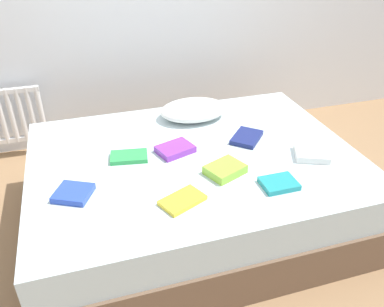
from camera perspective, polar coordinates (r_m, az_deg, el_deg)
The scene contains 12 objects.
ground_plane at distance 2.70m, azimuth 0.32°, elevation -9.26°, with size 8.00×8.00×0.00m, color #93704C.
bed at distance 2.55m, azimuth 0.33°, elevation -5.04°, with size 2.00×1.50×0.50m.
radiator at distance 3.50m, azimuth -25.76°, elevation 4.73°, with size 0.64×0.04×0.46m.
pillow at distance 2.83m, azimuth 0.22°, elevation 6.33°, with size 0.48×0.34×0.12m, color white.
textbook_white at distance 2.49m, azimuth 16.89°, elevation 0.02°, with size 0.19×0.18×0.04m, color white.
textbook_green at distance 2.39m, azimuth -9.09°, elevation -0.46°, with size 0.22×0.14×0.03m, color green.
textbook_navy at distance 2.59m, azimuth 7.90°, elevation 2.31°, with size 0.23×0.16×0.03m, color navy.
textbook_lime at distance 2.23m, azimuth 4.80°, elevation -2.32°, with size 0.21×0.16×0.05m, color #8CC638.
textbook_yellow at distance 2.02m, azimuth -1.38°, elevation -6.76°, with size 0.22×0.14×0.02m, color yellow.
textbook_blue at distance 2.15m, azimuth -16.76°, elevation -5.51°, with size 0.18×0.17×0.03m, color #2847B7.
textbook_teal at distance 2.18m, azimuth 12.45°, elevation -4.25°, with size 0.19×0.15×0.03m, color teal.
textbook_purple at distance 2.43m, azimuth -2.45°, elevation 0.63°, with size 0.21×0.16×0.04m, color purple.
Camera 1 is at (-0.62, -1.95, 1.76)m, focal length 36.93 mm.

